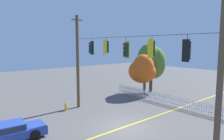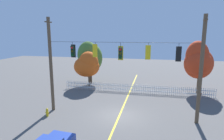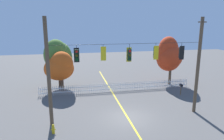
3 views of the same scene
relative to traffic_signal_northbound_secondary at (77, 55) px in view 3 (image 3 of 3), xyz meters
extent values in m
plane|color=#565451|center=(4.30, -0.01, -5.80)|extent=(80.00, 80.00, 0.00)
cube|color=gold|center=(4.30, -0.01, -5.79)|extent=(0.16, 36.00, 0.01)
cylinder|color=brown|center=(-2.26, -0.01, -1.39)|extent=(0.30, 0.30, 8.82)
cylinder|color=brown|center=(10.87, -0.01, -1.39)|extent=(0.30, 0.30, 8.82)
cube|color=brown|center=(-2.26, -0.01, 2.58)|extent=(0.10, 1.10, 0.10)
cube|color=brown|center=(10.87, -0.01, 2.58)|extent=(0.10, 1.10, 0.10)
cylinder|color=black|center=(4.30, -0.01, 0.82)|extent=(12.92, 0.02, 0.02)
cylinder|color=black|center=(0.00, -0.01, 0.65)|extent=(0.03, 0.03, 0.36)
cube|color=black|center=(0.00, 0.12, 0.00)|extent=(0.43, 0.02, 1.18)
cube|color=black|center=(0.00, -0.01, 0.00)|extent=(0.30, 0.24, 0.95)
cylinder|color=red|center=(0.00, -0.14, 0.31)|extent=(0.20, 0.03, 0.20)
cube|color=black|center=(0.00, -0.19, 0.43)|extent=(0.22, 0.12, 0.06)
cylinder|color=#463B09|center=(0.00, -0.14, 0.00)|extent=(0.20, 0.03, 0.20)
cube|color=black|center=(0.00, -0.19, 0.11)|extent=(0.22, 0.12, 0.06)
cylinder|color=#073513|center=(0.00, -0.14, -0.32)|extent=(0.20, 0.03, 0.20)
cube|color=black|center=(0.00, -0.19, -0.21)|extent=(0.22, 0.12, 0.06)
cylinder|color=black|center=(2.14, -0.01, 0.69)|extent=(0.03, 0.03, 0.27)
cube|color=yellow|center=(2.14, -0.14, 0.09)|extent=(0.43, 0.02, 1.15)
cube|color=black|center=(2.14, -0.01, 0.09)|extent=(0.30, 0.24, 0.92)
cylinder|color=red|center=(2.14, 0.13, 0.40)|extent=(0.20, 0.03, 0.20)
cube|color=black|center=(2.14, 0.17, 0.51)|extent=(0.22, 0.12, 0.06)
cylinder|color=#463B09|center=(2.14, 0.13, 0.09)|extent=(0.20, 0.03, 0.20)
cube|color=black|center=(2.14, 0.17, 0.21)|extent=(0.22, 0.12, 0.06)
cylinder|color=#073513|center=(2.14, 0.13, -0.22)|extent=(0.20, 0.03, 0.20)
cube|color=black|center=(2.14, 0.17, -0.10)|extent=(0.22, 0.12, 0.06)
cylinder|color=black|center=(4.36, -0.01, 0.61)|extent=(0.03, 0.03, 0.43)
cube|color=yellow|center=(4.36, 0.12, -0.10)|extent=(0.43, 0.02, 1.21)
cube|color=#1E3323|center=(4.36, -0.01, -0.10)|extent=(0.30, 0.24, 0.98)
cylinder|color=red|center=(4.36, -0.14, 0.23)|extent=(0.20, 0.03, 0.20)
cube|color=#1E3323|center=(4.36, -0.19, 0.34)|extent=(0.22, 0.12, 0.06)
cylinder|color=#463B09|center=(4.36, -0.14, -0.10)|extent=(0.20, 0.03, 0.20)
cube|color=#1E3323|center=(4.36, -0.19, 0.02)|extent=(0.22, 0.12, 0.06)
cylinder|color=#073513|center=(4.36, -0.14, -0.43)|extent=(0.20, 0.03, 0.20)
cube|color=#1E3323|center=(4.36, -0.19, -0.31)|extent=(0.22, 0.12, 0.06)
cylinder|color=black|center=(6.68, -0.01, 0.67)|extent=(0.03, 0.03, 0.32)
cube|color=yellow|center=(6.68, -0.14, 0.03)|extent=(0.43, 0.02, 1.18)
cube|color=black|center=(6.68, -0.01, 0.03)|extent=(0.30, 0.24, 0.95)
cylinder|color=red|center=(6.68, 0.13, 0.35)|extent=(0.20, 0.03, 0.20)
cube|color=black|center=(6.68, 0.17, 0.46)|extent=(0.22, 0.12, 0.06)
cylinder|color=#463B09|center=(6.68, 0.13, 0.03)|extent=(0.20, 0.03, 0.20)
cube|color=black|center=(6.68, 0.17, 0.15)|extent=(0.22, 0.12, 0.06)
cylinder|color=#073513|center=(6.68, 0.13, -0.29)|extent=(0.20, 0.03, 0.20)
cube|color=black|center=(6.68, 0.17, -0.17)|extent=(0.22, 0.12, 0.06)
cylinder|color=black|center=(9.08, -0.01, 0.63)|extent=(0.03, 0.03, 0.38)
cube|color=black|center=(9.08, -0.14, -0.05)|extent=(0.43, 0.02, 1.21)
cube|color=black|center=(9.08, -0.01, -0.05)|extent=(0.30, 0.24, 0.97)
cylinder|color=red|center=(9.08, 0.13, 0.28)|extent=(0.20, 0.03, 0.20)
cube|color=black|center=(9.08, 0.17, 0.39)|extent=(0.22, 0.12, 0.06)
cylinder|color=#463B09|center=(9.08, 0.13, -0.05)|extent=(0.20, 0.03, 0.20)
cube|color=black|center=(9.08, 0.17, 0.07)|extent=(0.22, 0.12, 0.06)
cylinder|color=#073513|center=(9.08, 0.13, -0.37)|extent=(0.20, 0.03, 0.20)
cube|color=black|center=(9.08, 0.17, -0.26)|extent=(0.22, 0.12, 0.06)
cube|color=white|center=(-4.24, 7.23, -5.25)|extent=(0.06, 0.04, 1.10)
cube|color=white|center=(-4.02, 7.23, -5.25)|extent=(0.06, 0.04, 1.10)
cube|color=white|center=(-3.79, 7.23, -5.25)|extent=(0.06, 0.04, 1.10)
cube|color=white|center=(-3.57, 7.23, -5.25)|extent=(0.06, 0.04, 1.10)
cube|color=white|center=(-3.35, 7.23, -5.25)|extent=(0.06, 0.04, 1.10)
cube|color=white|center=(-3.12, 7.23, -5.25)|extent=(0.06, 0.04, 1.10)
cube|color=white|center=(-2.90, 7.23, -5.25)|extent=(0.06, 0.04, 1.10)
cube|color=white|center=(-2.67, 7.23, -5.25)|extent=(0.06, 0.04, 1.10)
cube|color=white|center=(-2.45, 7.23, -5.25)|extent=(0.06, 0.04, 1.10)
cube|color=white|center=(-2.23, 7.23, -5.25)|extent=(0.06, 0.04, 1.10)
cube|color=white|center=(-2.00, 7.23, -5.25)|extent=(0.06, 0.04, 1.10)
cube|color=white|center=(-1.78, 7.23, -5.25)|extent=(0.06, 0.04, 1.10)
cube|color=white|center=(-1.55, 7.23, -5.25)|extent=(0.06, 0.04, 1.10)
cube|color=white|center=(-1.33, 7.23, -5.25)|extent=(0.06, 0.04, 1.10)
cube|color=white|center=(-1.11, 7.23, -5.25)|extent=(0.06, 0.04, 1.10)
cube|color=white|center=(-0.88, 7.23, -5.25)|extent=(0.06, 0.04, 1.10)
cube|color=white|center=(-0.66, 7.23, -5.25)|extent=(0.06, 0.04, 1.10)
cube|color=white|center=(-0.43, 7.23, -5.25)|extent=(0.06, 0.04, 1.10)
cube|color=white|center=(-0.21, 7.23, -5.25)|extent=(0.06, 0.04, 1.10)
cube|color=white|center=(0.01, 7.23, -5.25)|extent=(0.06, 0.04, 1.10)
cube|color=white|center=(0.24, 7.23, -5.25)|extent=(0.06, 0.04, 1.10)
cube|color=white|center=(0.46, 7.23, -5.25)|extent=(0.06, 0.04, 1.10)
cube|color=white|center=(0.69, 7.23, -5.25)|extent=(0.06, 0.04, 1.10)
cube|color=white|center=(0.91, 7.23, -5.25)|extent=(0.06, 0.04, 1.10)
cube|color=white|center=(1.13, 7.23, -5.25)|extent=(0.06, 0.04, 1.10)
cube|color=white|center=(1.36, 7.23, -5.25)|extent=(0.06, 0.04, 1.10)
cube|color=white|center=(1.58, 7.23, -5.25)|extent=(0.06, 0.04, 1.10)
cube|color=white|center=(1.81, 7.23, -5.25)|extent=(0.06, 0.04, 1.10)
cube|color=white|center=(2.03, 7.23, -5.25)|extent=(0.06, 0.04, 1.10)
cube|color=white|center=(2.25, 7.23, -5.25)|extent=(0.06, 0.04, 1.10)
cube|color=white|center=(2.48, 7.23, -5.25)|extent=(0.06, 0.04, 1.10)
cube|color=white|center=(2.70, 7.23, -5.25)|extent=(0.06, 0.04, 1.10)
cube|color=white|center=(2.92, 7.23, -5.25)|extent=(0.06, 0.04, 1.10)
cube|color=white|center=(3.15, 7.23, -5.25)|extent=(0.06, 0.04, 1.10)
cube|color=white|center=(3.37, 7.23, -5.25)|extent=(0.06, 0.04, 1.10)
cube|color=white|center=(3.60, 7.23, -5.25)|extent=(0.06, 0.04, 1.10)
cube|color=white|center=(3.82, 7.23, -5.25)|extent=(0.06, 0.04, 1.10)
cube|color=white|center=(4.04, 7.23, -5.25)|extent=(0.06, 0.04, 1.10)
cube|color=white|center=(4.27, 7.23, -5.25)|extent=(0.06, 0.04, 1.10)
cube|color=white|center=(4.49, 7.23, -5.25)|extent=(0.06, 0.04, 1.10)
cube|color=white|center=(4.72, 7.23, -5.25)|extent=(0.06, 0.04, 1.10)
cube|color=white|center=(4.94, 7.23, -5.25)|extent=(0.06, 0.04, 1.10)
cube|color=white|center=(5.16, 7.23, -5.25)|extent=(0.06, 0.04, 1.10)
cube|color=white|center=(5.39, 7.23, -5.25)|extent=(0.06, 0.04, 1.10)
cube|color=white|center=(5.61, 7.23, -5.25)|extent=(0.06, 0.04, 1.10)
cube|color=white|center=(5.84, 7.23, -5.25)|extent=(0.06, 0.04, 1.10)
cube|color=white|center=(6.06, 7.23, -5.25)|extent=(0.06, 0.04, 1.10)
cube|color=white|center=(6.28, 7.23, -5.25)|extent=(0.06, 0.04, 1.10)
cube|color=white|center=(6.51, 7.23, -5.25)|extent=(0.06, 0.04, 1.10)
cube|color=white|center=(6.73, 7.23, -5.25)|extent=(0.06, 0.04, 1.10)
cube|color=white|center=(6.96, 7.23, -5.25)|extent=(0.06, 0.04, 1.10)
cube|color=white|center=(7.18, 7.23, -5.25)|extent=(0.06, 0.04, 1.10)
cube|color=white|center=(7.40, 7.23, -5.25)|extent=(0.06, 0.04, 1.10)
cube|color=white|center=(7.63, 7.23, -5.25)|extent=(0.06, 0.04, 1.10)
cube|color=white|center=(7.85, 7.23, -5.25)|extent=(0.06, 0.04, 1.10)
cube|color=white|center=(8.08, 7.23, -5.25)|extent=(0.06, 0.04, 1.10)
cube|color=white|center=(8.30, 7.23, -5.25)|extent=(0.06, 0.04, 1.10)
cube|color=white|center=(8.52, 7.23, -5.25)|extent=(0.06, 0.04, 1.10)
cube|color=white|center=(8.75, 7.23, -5.25)|extent=(0.06, 0.04, 1.10)
cube|color=white|center=(8.97, 7.23, -5.25)|extent=(0.06, 0.04, 1.10)
cube|color=white|center=(9.19, 7.23, -5.25)|extent=(0.06, 0.04, 1.10)
cube|color=white|center=(9.42, 7.23, -5.25)|extent=(0.06, 0.04, 1.10)
cube|color=white|center=(9.64, 7.23, -5.25)|extent=(0.06, 0.04, 1.10)
cube|color=white|center=(9.87, 7.23, -5.25)|extent=(0.06, 0.04, 1.10)
cube|color=white|center=(10.09, 7.23, -5.25)|extent=(0.06, 0.04, 1.10)
cube|color=white|center=(10.31, 7.23, -5.25)|extent=(0.06, 0.04, 1.10)
cube|color=white|center=(10.54, 7.23, -5.25)|extent=(0.06, 0.04, 1.10)
cube|color=white|center=(10.76, 7.23, -5.25)|extent=(0.06, 0.04, 1.10)
cube|color=white|center=(10.99, 7.23, -5.25)|extent=(0.06, 0.04, 1.10)
cube|color=white|center=(11.21, 7.23, -5.25)|extent=(0.06, 0.04, 1.10)
cube|color=white|center=(11.43, 7.23, -5.25)|extent=(0.06, 0.04, 1.10)
cube|color=white|center=(11.66, 7.23, -5.25)|extent=(0.06, 0.04, 1.10)
cube|color=white|center=(11.88, 7.23, -5.25)|extent=(0.06, 0.04, 1.10)
cube|color=white|center=(12.11, 7.23, -5.25)|extent=(0.06, 0.04, 1.10)
cube|color=white|center=(12.33, 7.23, -5.25)|extent=(0.06, 0.04, 1.10)
cube|color=white|center=(12.55, 7.23, -5.25)|extent=(0.06, 0.04, 1.10)
cube|color=white|center=(12.78, 7.23, -5.25)|extent=(0.06, 0.04, 1.10)
cube|color=white|center=(13.00, 7.23, -5.25)|extent=(0.06, 0.04, 1.10)
cube|color=white|center=(13.23, 7.23, -5.25)|extent=(0.06, 0.04, 1.10)
cube|color=white|center=(13.45, 7.23, -5.25)|extent=(0.06, 0.04, 1.10)
cube|color=white|center=(13.67, 7.23, -5.25)|extent=(0.06, 0.04, 1.10)
cube|color=white|center=(13.90, 7.23, -5.25)|extent=(0.06, 0.04, 1.10)
cube|color=white|center=(14.12, 7.23, -5.25)|extent=(0.06, 0.04, 1.10)
cube|color=white|center=(14.34, 7.23, -5.25)|extent=(0.06, 0.04, 1.10)
cube|color=white|center=(5.05, 7.26, -5.47)|extent=(18.59, 0.03, 0.08)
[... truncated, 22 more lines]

